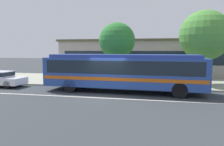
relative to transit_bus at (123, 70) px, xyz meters
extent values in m
plane|color=#33383C|center=(-0.90, -1.50, -1.59)|extent=(120.00, 120.00, 0.00)
cube|color=#999D89|center=(-0.90, 5.35, -1.53)|extent=(60.00, 8.00, 0.12)
cube|color=silver|center=(-0.90, -2.30, -1.59)|extent=(56.00, 0.16, 0.01)
cube|color=#274698|center=(-0.02, 0.00, -0.13)|extent=(11.62, 3.08, 2.07)
cube|color=#293F94|center=(-0.02, 0.00, 1.02)|extent=(10.68, 2.73, 0.24)
cube|color=#19232D|center=(-0.02, 0.00, 0.28)|extent=(10.93, 3.07, 0.91)
cube|color=#C45814|center=(-0.02, 0.00, -0.51)|extent=(11.39, 3.09, 0.24)
cube|color=#19232D|center=(5.68, -0.27, 0.28)|extent=(0.22, 2.24, 0.99)
cylinder|color=black|center=(3.95, 0.95, -1.09)|extent=(1.01, 0.33, 1.00)
cylinder|color=black|center=(3.84, -1.31, -1.09)|extent=(1.01, 0.33, 1.00)
cylinder|color=black|center=(-3.64, 1.30, -1.09)|extent=(1.01, 0.33, 1.00)
cylinder|color=black|center=(-3.75, -0.96, -1.09)|extent=(1.01, 0.33, 1.00)
cylinder|color=black|center=(-9.11, 0.93, -1.27)|extent=(0.65, 0.25, 0.64)
cylinder|color=black|center=(-9.17, -0.57, -1.27)|extent=(0.65, 0.25, 0.64)
cylinder|color=navy|center=(2.40, 2.00, -1.05)|extent=(0.14, 0.14, 0.85)
cylinder|color=navy|center=(2.33, 2.14, -1.05)|extent=(0.14, 0.14, 0.85)
cylinder|color=green|center=(2.36, 2.07, -0.31)|extent=(0.45, 0.45, 0.63)
sphere|color=tan|center=(2.36, 2.07, 0.11)|extent=(0.20, 0.20, 0.20)
cylinder|color=#77605B|center=(4.28, 2.19, -1.04)|extent=(0.14, 0.14, 0.87)
cylinder|color=#77605B|center=(4.28, 2.35, -1.04)|extent=(0.14, 0.14, 0.87)
cylinder|color=#D43D36|center=(4.28, 2.27, -0.33)|extent=(0.35, 0.35, 0.55)
sphere|color=tan|center=(4.28, 2.27, 0.06)|extent=(0.23, 0.23, 0.23)
cylinder|color=#736C4D|center=(2.17, 2.40, -1.02)|extent=(0.14, 0.14, 0.91)
cylinder|color=#736C4D|center=(2.09, 2.54, -1.02)|extent=(0.14, 0.14, 0.91)
cylinder|color=gold|center=(2.13, 2.47, -0.24)|extent=(0.46, 0.46, 0.64)
sphere|color=#E09287|center=(2.13, 2.47, 0.19)|extent=(0.22, 0.22, 0.22)
cylinder|color=brown|center=(-1.16, 3.69, -0.15)|extent=(0.27, 0.27, 2.65)
sphere|color=#2E7B32|center=(-1.16, 3.69, 2.29)|extent=(3.20, 3.20, 3.20)
cylinder|color=brown|center=(6.26, 4.31, -0.14)|extent=(0.39, 0.39, 2.67)
sphere|color=#4D923B|center=(6.26, 4.31, 2.68)|extent=(4.24, 4.24, 4.24)
cube|color=#A29693|center=(0.72, 11.47, 0.42)|extent=(19.45, 6.26, 4.02)
cube|color=#19232D|center=(0.72, 8.32, 0.62)|extent=(17.89, 0.04, 1.45)
cube|color=#4E4B30|center=(0.72, 11.47, 2.55)|extent=(19.85, 6.66, 0.24)
camera|label=1|loc=(2.50, -15.74, 1.48)|focal=35.45mm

